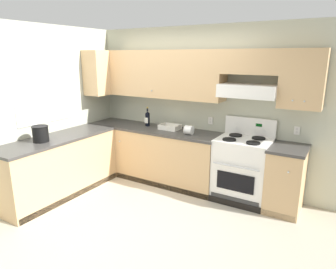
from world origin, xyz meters
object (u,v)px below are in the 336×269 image
at_px(bowl, 170,128).
at_px(paper_towel_roll, 189,130).
at_px(wine_bottle, 148,118).
at_px(bucket, 40,133).
at_px(stove, 242,169).

relative_size(bowl, paper_towel_roll, 2.42).
relative_size(wine_bottle, bucket, 1.45).
xyz_separation_m(bucket, paper_towel_roll, (1.60, 1.45, -0.05)).
relative_size(stove, wine_bottle, 3.59).
height_order(stove, bucket, stove).
bearing_deg(stove, bucket, -148.11).
bearing_deg(stove, wine_bottle, 178.00).
xyz_separation_m(wine_bottle, bowl, (0.45, -0.01, -0.11)).
bearing_deg(wine_bottle, bucket, -114.81).
distance_m(bowl, bucket, 1.97).
height_order(wine_bottle, bucket, wine_bottle).
bearing_deg(bucket, wine_bottle, 65.19).
distance_m(wine_bottle, paper_towel_roll, 0.88).
xyz_separation_m(wine_bottle, paper_towel_roll, (0.87, -0.14, -0.07)).
relative_size(bowl, bucket, 1.43).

